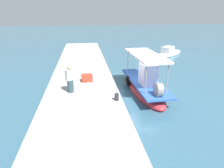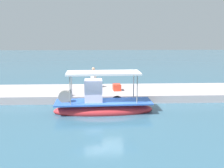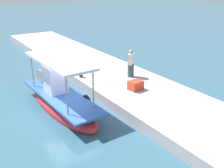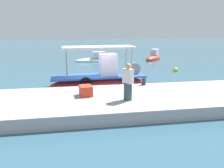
# 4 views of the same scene
# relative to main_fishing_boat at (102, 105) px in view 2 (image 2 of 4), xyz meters

# --- Properties ---
(ground_plane) EXTENTS (120.00, 120.00, 0.00)m
(ground_plane) POSITION_rel_main_fishing_boat_xyz_m (-0.14, -0.34, -0.49)
(ground_plane) COLOR #355F75
(dock_quay) EXTENTS (36.00, 4.58, 0.56)m
(dock_quay) POSITION_rel_main_fishing_boat_xyz_m (-0.14, -4.24, -0.21)
(dock_quay) COLOR #B3A7AA
(dock_quay) RESTS_ON ground_plane
(main_fishing_boat) EXTENTS (6.40, 2.03, 2.97)m
(main_fishing_boat) POSITION_rel_main_fishing_boat_xyz_m (0.00, 0.00, 0.00)
(main_fishing_boat) COLOR red
(main_fishing_boat) RESTS_ON ground_plane
(fisherman_near_bollard) EXTENTS (0.52, 0.55, 1.70)m
(fisherman_near_bollard) POSITION_rel_main_fishing_boat_xyz_m (0.67, -4.92, 0.84)
(fisherman_near_bollard) COLOR #30484F
(fisherman_near_bollard) RESTS_ON dock_quay
(mooring_bollard) EXTENTS (0.24, 0.24, 0.42)m
(mooring_bollard) POSITION_rel_main_fishing_boat_xyz_m (2.24, -2.30, 0.28)
(mooring_bollard) COLOR #2D2D33
(mooring_bollard) RESTS_ON dock_quay
(cargo_crate) EXTENTS (0.66, 0.78, 0.49)m
(cargo_crate) POSITION_rel_main_fishing_boat_xyz_m (-1.18, -3.88, 0.32)
(cargo_crate) COLOR red
(cargo_crate) RESTS_ON dock_quay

